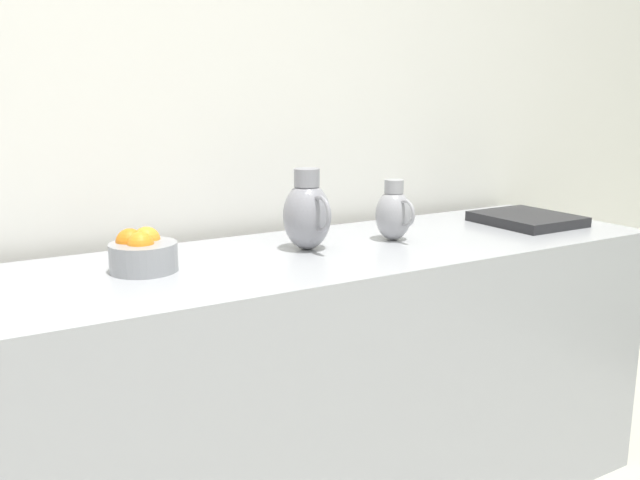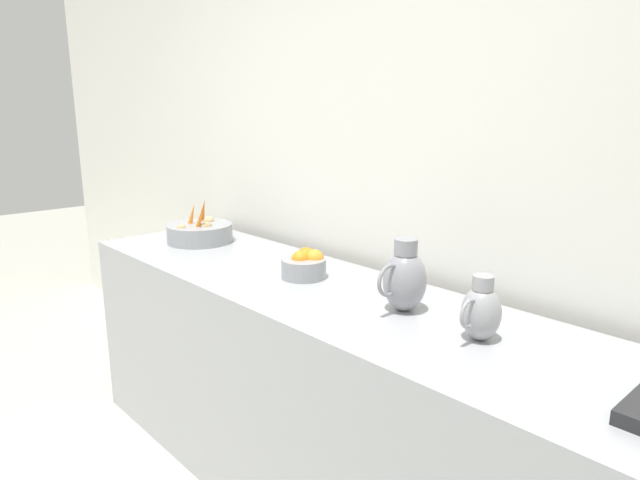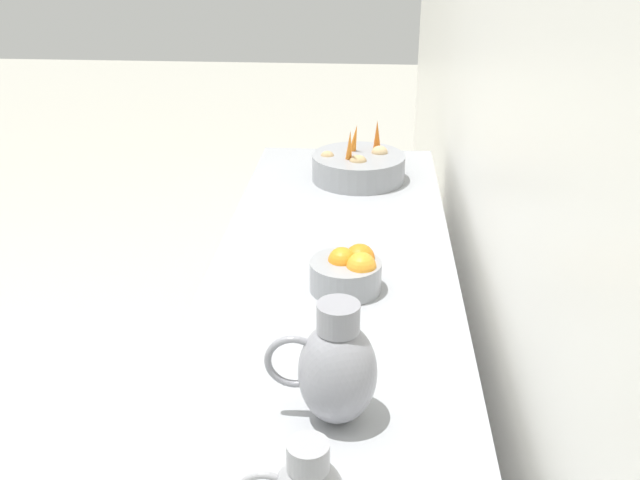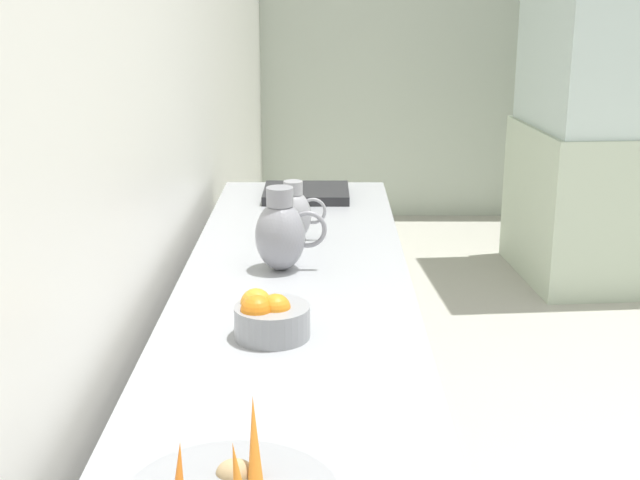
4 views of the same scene
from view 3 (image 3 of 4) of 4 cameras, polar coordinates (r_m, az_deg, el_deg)
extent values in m
cylinder|color=gray|center=(2.62, 3.04, 5.74)|extent=(0.33, 0.33, 0.09)
torus|color=gray|center=(2.63, 3.02, 4.90)|extent=(0.20, 0.20, 0.01)
cone|color=orange|center=(2.65, 4.52, 8.05)|extent=(0.04, 0.09, 0.15)
cone|color=orange|center=(2.53, 2.33, 7.27)|extent=(0.04, 0.09, 0.15)
cone|color=orange|center=(2.63, 2.72, 7.83)|extent=(0.06, 0.07, 0.14)
ellipsoid|color=tan|center=(2.60, 0.59, 6.61)|extent=(0.05, 0.04, 0.04)
ellipsoid|color=tan|center=(2.54, 3.02, 6.22)|extent=(0.06, 0.05, 0.04)
ellipsoid|color=tan|center=(2.63, 4.72, 6.89)|extent=(0.06, 0.05, 0.05)
cylinder|color=gray|center=(1.86, 2.02, -2.82)|extent=(0.18, 0.18, 0.08)
sphere|color=orange|center=(1.85, 1.74, -1.67)|extent=(0.07, 0.07, 0.07)
sphere|color=orange|center=(1.82, 3.28, -2.15)|extent=(0.08, 0.08, 0.08)
sphere|color=orange|center=(1.86, 3.16, -1.47)|extent=(0.08, 0.08, 0.08)
ellipsoid|color=gray|center=(1.38, 1.40, -10.41)|extent=(0.15, 0.15, 0.21)
cylinder|color=gray|center=(1.32, 1.45, -6.12)|extent=(0.08, 0.08, 0.06)
torus|color=gray|center=(1.38, -2.06, -9.58)|extent=(0.11, 0.01, 0.11)
cylinder|color=#939399|center=(1.09, -0.95, -16.67)|extent=(0.06, 0.06, 0.04)
camera|label=1|loc=(2.86, -36.83, 11.53)|focal=37.84mm
camera|label=2|loc=(1.52, -83.47, -5.84)|focal=31.50mm
camera|label=4|loc=(3.61, 1.39, 23.64)|focal=48.65mm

